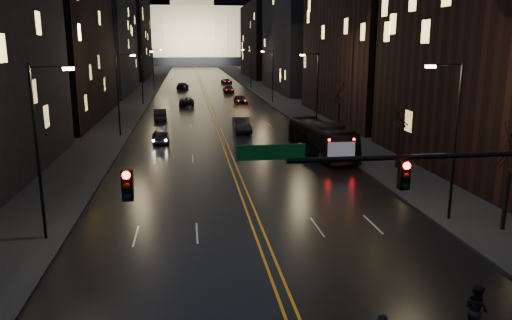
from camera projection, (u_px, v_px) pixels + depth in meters
name	position (u px, v px, depth m)	size (l,w,h in m)	color
road	(200.00, 80.00, 142.88)	(20.00, 320.00, 0.02)	black
sidewalk_left	(150.00, 80.00, 141.02)	(8.00, 320.00, 0.16)	black
sidewalk_right	(248.00, 79.00, 144.72)	(8.00, 320.00, 0.16)	black
center_line	(200.00, 80.00, 142.88)	(0.62, 320.00, 0.01)	orange
building_left_mid	(47.00, 11.00, 63.60)	(12.00, 30.00, 28.00)	black
building_left_far	(100.00, 44.00, 101.18)	(12.00, 34.00, 20.00)	black
building_left_dist	(126.00, 37.00, 147.06)	(12.00, 40.00, 24.00)	black
building_right_mid	(302.00, 29.00, 106.05)	(12.00, 34.00, 26.00)	black
building_right_dist	(267.00, 41.00, 152.83)	(12.00, 40.00, 22.00)	black
capitol	(193.00, 30.00, 254.85)	(90.00, 50.00, 58.50)	black
traffic_signal	(470.00, 186.00, 17.03)	(17.29, 0.45, 7.00)	black
streetlamp_right_near	(453.00, 133.00, 27.34)	(2.13, 0.25, 9.00)	black
streetlamp_left_near	(40.00, 144.00, 24.48)	(2.13, 0.25, 9.00)	black
streetlamp_right_mid	(316.00, 88.00, 56.30)	(2.13, 0.25, 9.00)	black
streetlamp_left_mid	(119.00, 90.00, 53.44)	(2.13, 0.25, 9.00)	black
streetlamp_right_far	(272.00, 73.00, 85.25)	(2.13, 0.25, 9.00)	black
streetlamp_left_far	(143.00, 74.00, 82.40)	(2.13, 0.25, 9.00)	black
streetlamp_right_dist	(250.00, 66.00, 114.21)	(2.13, 0.25, 9.00)	black
streetlamp_left_dist	(154.00, 66.00, 111.36)	(2.13, 0.25, 9.00)	black
tree_right_near	(512.00, 150.00, 25.82)	(2.40, 2.40, 6.65)	black
tree_right_mid	(400.00, 114.00, 39.34)	(2.40, 2.40, 6.65)	black
tree_right_far	(340.00, 94.00, 54.78)	(2.40, 2.40, 6.65)	black
bus	(321.00, 139.00, 44.93)	(2.58, 11.01, 3.07)	black
oncoming_car_a	(161.00, 137.00, 50.77)	(1.67, 4.14, 1.41)	black
oncoming_car_b	(160.00, 114.00, 66.39)	(1.66, 4.76, 1.57)	black
oncoming_car_c	(186.00, 101.00, 82.37)	(2.42, 5.25, 1.46)	black
oncoming_car_d	(183.00, 86.00, 111.95)	(2.25, 5.53, 1.60)	black
receding_car_a	(242.00, 125.00, 57.27)	(1.81, 5.20, 1.71)	black
receding_car_b	(241.00, 99.00, 84.67)	(1.83, 4.54, 1.55)	black
receding_car_c	(228.00, 89.00, 104.58)	(2.06, 5.06, 1.47)	black
receding_car_d	(227.00, 81.00, 127.99)	(2.22, 4.81, 1.34)	black
pedestrian_b	(476.00, 309.00, 17.15)	(0.91, 0.50, 1.88)	black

